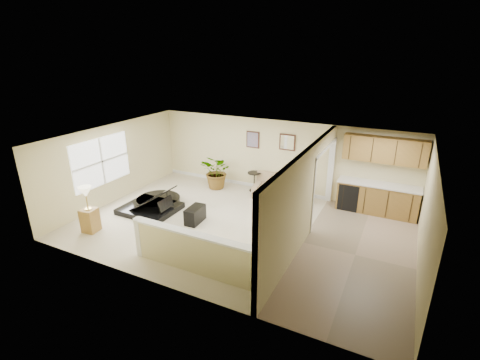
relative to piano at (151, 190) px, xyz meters
The scene contains 20 objects.
floor 3.04m from the piano, ahead, with size 9.00×9.00×0.00m, color #BDB493.
back_wall 4.35m from the piano, 46.46° to the left, with size 9.00×0.04×2.50m, color beige.
front_wall 4.18m from the piano, 44.12° to the right, with size 9.00×0.04×2.50m, color beige.
left_wall 1.65m from the piano, behind, with size 0.04×6.00×2.50m, color beige.
right_wall 7.49m from the piano, ahead, with size 0.04×6.00×2.50m, color beige.
ceiling 3.50m from the piano, ahead, with size 9.00×6.00×0.04m, color white.
kitchen_vinyl 6.15m from the piano, ahead, with size 2.70×6.00×0.01m, color gray.
interior_partition 4.82m from the piano, ahead, with size 0.18×5.99×2.50m.
pony_half_wall 3.74m from the piano, 35.59° to the right, with size 3.42×0.22×1.00m.
left_window 1.76m from the piano, 166.03° to the right, with size 0.05×2.15×1.45m, color white.
wall_art_left 3.86m from the piano, 56.90° to the left, with size 0.48×0.04×0.58m.
wall_mirror 4.65m from the piano, 43.44° to the left, with size 0.55×0.04×0.55m.
kitchen_cabinets 6.79m from the piano, 24.87° to the left, with size 2.36×0.65×2.33m.
piano is the anchor object (origin of this frame).
piano_bench 1.75m from the piano, ahead, with size 0.35×0.70×0.46m, color black.
loveseat 4.20m from the piano, 40.92° to the left, with size 1.77×1.16×0.94m.
accent_table 3.57m from the piano, 51.12° to the left, with size 0.47×0.47×0.68m.
palm_plant 2.61m from the piano, 68.26° to the left, with size 1.28×1.16×1.24m.
small_plant 4.97m from the piano, 31.05° to the left, with size 0.35×0.35×0.48m.
lamp_stand 1.94m from the piano, 107.17° to the right, with size 0.43×0.43×1.30m.
Camera 1 is at (3.86, -7.73, 4.67)m, focal length 26.00 mm.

